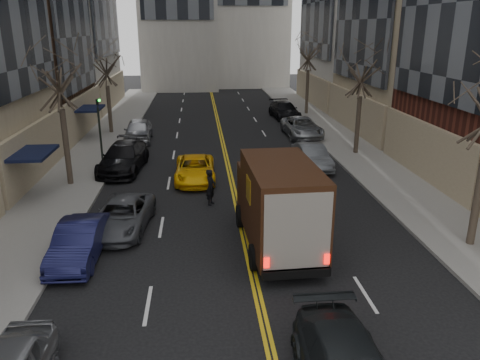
% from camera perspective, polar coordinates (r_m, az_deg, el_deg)
% --- Properties ---
extents(sidewalk_left, '(4.00, 66.00, 0.15)m').
position_cam_1_polar(sidewalk_left, '(33.71, -17.40, 3.30)').
color(sidewalk_left, slate).
rests_on(sidewalk_left, ground).
extents(sidewalk_right, '(4.00, 66.00, 0.15)m').
position_cam_1_polar(sidewalk_right, '(34.63, 13.16, 4.05)').
color(sidewalk_right, slate).
rests_on(sidewalk_right, ground).
extents(tree_lf_mid, '(3.20, 3.20, 8.91)m').
position_cam_1_polar(tree_lf_mid, '(25.91, -21.50, 13.27)').
color(tree_lf_mid, '#382D23').
rests_on(tree_lf_mid, sidewalk_left).
extents(tree_lf_far, '(3.20, 3.20, 8.12)m').
position_cam_1_polar(tree_lf_far, '(38.59, -16.14, 14.21)').
color(tree_lf_far, '#382D23').
rests_on(tree_lf_far, sidewalk_left).
extents(tree_rt_mid, '(3.20, 3.20, 8.32)m').
position_cam_1_polar(tree_rt_mid, '(31.75, 14.74, 13.84)').
color(tree_rt_mid, '#382D23').
rests_on(tree_rt_mid, sidewalk_right).
extents(tree_rt_far, '(3.20, 3.20, 9.11)m').
position_cam_1_polar(tree_rt_far, '(46.12, 8.44, 16.16)').
color(tree_rt_far, '#382D23').
rests_on(tree_rt_far, sidewalk_right).
extents(traffic_signal, '(0.29, 0.26, 4.70)m').
position_cam_1_polar(traffic_signal, '(28.00, -16.74, 6.20)').
color(traffic_signal, black).
rests_on(traffic_signal, sidewalk_left).
extents(ups_truck, '(2.85, 6.55, 3.53)m').
position_cam_1_polar(ups_truck, '(18.05, 4.65, -2.99)').
color(ups_truck, black).
rests_on(ups_truck, ground).
extents(taxi, '(2.20, 4.74, 1.32)m').
position_cam_1_polar(taxi, '(26.37, -5.51, 1.33)').
color(taxi, yellow).
rests_on(taxi, ground).
extents(pedestrian, '(0.63, 0.76, 1.77)m').
position_cam_1_polar(pedestrian, '(22.66, -3.59, -0.88)').
color(pedestrian, black).
rests_on(pedestrian, ground).
extents(parked_lf_b, '(1.57, 4.33, 1.42)m').
position_cam_1_polar(parked_lf_b, '(18.43, -19.06, -7.16)').
color(parked_lf_b, '#13143C').
rests_on(parked_lf_b, ground).
extents(parked_lf_c, '(2.63, 4.85, 1.29)m').
position_cam_1_polar(parked_lf_c, '(20.53, -14.16, -4.23)').
color(parked_lf_c, '#47494E').
rests_on(parked_lf_c, ground).
extents(parked_lf_d, '(2.81, 5.83, 1.64)m').
position_cam_1_polar(parked_lf_d, '(28.89, -14.01, 2.70)').
color(parked_lf_d, black).
rests_on(parked_lf_d, ground).
extents(parked_lf_e, '(2.07, 4.87, 1.64)m').
position_cam_1_polar(parked_lf_e, '(36.12, -12.31, 5.90)').
color(parked_lf_e, '#A4A6AC').
rests_on(parked_lf_e, ground).
extents(parked_rt_a, '(1.80, 4.43, 1.43)m').
position_cam_1_polar(parked_rt_a, '(28.93, 8.78, 2.85)').
color(parked_rt_a, '#4D5055').
rests_on(parked_rt_a, ground).
extents(parked_rt_b, '(2.70, 5.53, 1.51)m').
position_cam_1_polar(parked_rt_b, '(37.14, 7.56, 6.40)').
color(parked_rt_b, '#94979B').
rests_on(parked_rt_b, ground).
extents(parked_rt_c, '(2.58, 5.49, 1.55)m').
position_cam_1_polar(parked_rt_c, '(44.50, 5.44, 8.46)').
color(parked_rt_c, black).
rests_on(parked_rt_c, ground).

